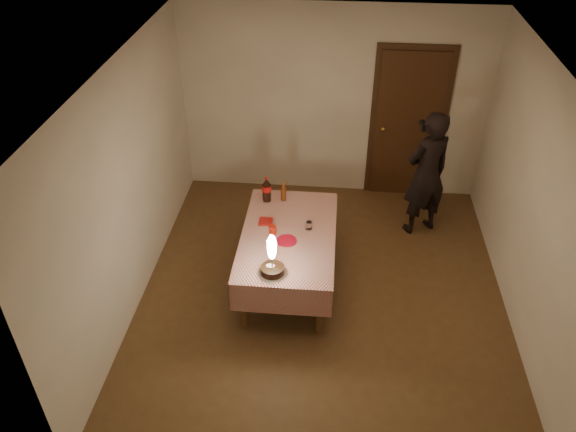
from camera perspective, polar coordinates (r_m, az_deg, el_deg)
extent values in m
cube|color=brown|center=(6.35, 3.48, -7.96)|extent=(4.00, 4.50, 0.01)
cube|color=silver|center=(7.52, 4.60, 11.32)|extent=(4.00, 0.04, 2.60)
cube|color=silver|center=(3.87, 2.67, -16.77)|extent=(4.00, 0.04, 2.60)
cube|color=silver|center=(5.91, -15.82, 2.79)|extent=(0.04, 4.50, 2.60)
cube|color=silver|center=(5.88, 23.82, 0.70)|extent=(0.04, 4.50, 2.60)
cube|color=silver|center=(4.95, 4.58, 14.51)|extent=(4.00, 4.50, 0.04)
cube|color=#472814|center=(7.67, 12.07, 8.86)|extent=(0.85, 0.05, 2.05)
sphere|color=#B28C33|center=(7.61, 9.66, 8.69)|extent=(0.06, 0.06, 0.06)
cube|color=brown|center=(6.10, 0.04, -2.09)|extent=(0.90, 1.60, 0.04)
cylinder|color=brown|center=(5.81, -4.53, -8.89)|extent=(0.07, 0.07, 0.62)
cylinder|color=brown|center=(5.75, 3.28, -9.41)|extent=(0.07, 0.07, 0.62)
cylinder|color=brown|center=(6.93, -2.60, -0.37)|extent=(0.07, 0.07, 0.62)
cylinder|color=brown|center=(6.88, 3.85, -0.72)|extent=(0.07, 0.07, 0.62)
cube|color=silver|center=(6.09, 0.04, -1.89)|extent=(1.02, 1.72, 0.01)
cube|color=silver|center=(5.55, -0.78, -8.66)|extent=(1.02, 0.01, 0.34)
cube|color=silver|center=(6.88, 0.70, 1.23)|extent=(1.02, 0.01, 0.34)
cube|color=silver|center=(6.25, -4.57, -2.91)|extent=(0.01, 1.72, 0.34)
cube|color=silver|center=(6.18, 4.71, -3.45)|extent=(0.01, 1.72, 0.34)
cylinder|color=white|center=(5.59, -1.60, -5.77)|extent=(0.29, 0.29, 0.01)
cylinder|color=black|center=(5.56, -1.60, -5.47)|extent=(0.23, 0.23, 0.07)
cylinder|color=white|center=(5.55, -1.80, -5.06)|extent=(0.07, 0.07, 0.00)
sphere|color=red|center=(5.52, -1.26, -5.19)|extent=(0.02, 0.02, 0.02)
cube|color=#19721E|center=(5.52, -1.12, -5.35)|extent=(0.02, 0.01, 0.00)
cube|color=#19721E|center=(5.52, -1.38, -5.36)|extent=(0.01, 0.02, 0.00)
cylinder|color=#262628|center=(5.50, -1.62, -4.72)|extent=(0.01, 0.01, 0.12)
ellipsoid|color=#FFF2BF|center=(5.38, -1.65, -3.17)|extent=(0.09, 0.09, 0.29)
sphere|color=white|center=(5.45, -1.63, -4.07)|extent=(0.04, 0.04, 0.04)
cylinder|color=#B90C24|center=(5.98, -0.15, -2.52)|extent=(0.22, 0.22, 0.01)
cylinder|color=#A51D0B|center=(6.06, -1.57, -1.41)|extent=(0.08, 0.08, 0.10)
cylinder|color=white|center=(6.14, 2.13, -0.96)|extent=(0.07, 0.07, 0.09)
cube|color=#A81713|center=(6.26, -2.29, -0.56)|extent=(0.15, 0.15, 0.02)
cylinder|color=black|center=(6.56, -2.17, 2.40)|extent=(0.10, 0.10, 0.22)
cylinder|color=red|center=(6.53, -2.18, 2.84)|extent=(0.10, 0.10, 0.07)
cone|color=black|center=(6.48, -2.20, 3.51)|extent=(0.10, 0.10, 0.08)
cylinder|color=red|center=(6.46, -2.21, 3.85)|extent=(0.03, 0.03, 0.02)
cylinder|color=#5B2A0F|center=(6.58, -0.46, 2.31)|extent=(0.06, 0.06, 0.18)
cone|color=#5B2A0F|center=(6.51, -0.46, 3.19)|extent=(0.06, 0.06, 0.06)
cylinder|color=olive|center=(6.50, -0.46, 3.46)|extent=(0.02, 0.02, 0.02)
imported|color=black|center=(7.04, 13.88, 4.15)|extent=(0.71, 0.63, 1.64)
cube|color=black|center=(6.86, 13.95, 8.83)|extent=(0.16, 0.14, 0.10)
cylinder|color=black|center=(6.92, 13.59, 9.11)|extent=(0.10, 0.11, 0.08)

